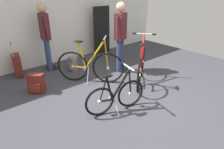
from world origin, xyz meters
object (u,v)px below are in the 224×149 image
at_px(floor_banner_stand, 102,34).
at_px(display_bike_right, 141,66).
at_px(folding_bike_foreground, 116,95).
at_px(backpack_on_floor, 36,84).
at_px(handbag_on_floor, 73,64).
at_px(visitor_browsing, 121,33).
at_px(rolling_suitcase, 17,65).
at_px(display_bike_left, 90,66).
at_px(visitor_near_wall, 45,33).

xyz_separation_m(floor_banner_stand, display_bike_right, (-0.61, -2.20, -0.26)).
height_order(folding_bike_foreground, backpack_on_floor, folding_bike_foreground).
bearing_deg(backpack_on_floor, handbag_on_floor, 25.07).
distance_m(visitor_browsing, backpack_on_floor, 2.25).
bearing_deg(rolling_suitcase, display_bike_right, -47.77).
bearing_deg(backpack_on_floor, visitor_browsing, -6.99).
relative_size(floor_banner_stand, visitor_browsing, 0.87).
xyz_separation_m(backpack_on_floor, handbag_on_floor, (1.17, 0.55, -0.03)).
bearing_deg(handbag_on_floor, backpack_on_floor, -154.93).
height_order(folding_bike_foreground, display_bike_right, display_bike_right).
xyz_separation_m(folding_bike_foreground, display_bike_right, (1.17, 0.47, 0.09)).
height_order(floor_banner_stand, folding_bike_foreground, floor_banner_stand).
xyz_separation_m(display_bike_left, visitor_near_wall, (-0.40, 1.29, 0.57)).
distance_m(visitor_browsing, handbag_on_floor, 1.47).
bearing_deg(display_bike_right, handbag_on_floor, 116.31).
distance_m(floor_banner_stand, folding_bike_foreground, 3.23).
xyz_separation_m(floor_banner_stand, rolling_suitcase, (-2.60, -0.00, -0.37)).
bearing_deg(floor_banner_stand, display_bike_right, -105.56).
bearing_deg(handbag_on_floor, visitor_browsing, -41.07).
bearing_deg(display_bike_left, rolling_suitcase, 129.22).
bearing_deg(backpack_on_floor, display_bike_right, -28.57).
relative_size(display_bike_left, visitor_near_wall, 0.69).
height_order(floor_banner_stand, display_bike_right, floor_banner_stand).
distance_m(rolling_suitcase, backpack_on_floor, 1.12).
bearing_deg(display_bike_right, visitor_browsing, 81.55).
relative_size(visitor_near_wall, visitor_browsing, 0.99).
distance_m(visitor_near_wall, handbag_on_floor, 1.01).
bearing_deg(backpack_on_floor, folding_bike_foreground, -62.64).
distance_m(display_bike_left, display_bike_right, 1.14).
relative_size(floor_banner_stand, visitor_near_wall, 0.88).
xyz_separation_m(folding_bike_foreground, visitor_browsing, (1.30, 1.29, 0.67)).
xyz_separation_m(display_bike_right, visitor_near_wall, (-1.24, 2.07, 0.57)).
relative_size(rolling_suitcase, handbag_on_floor, 2.38).
distance_m(floor_banner_stand, visitor_near_wall, 1.88).
height_order(folding_bike_foreground, visitor_near_wall, visitor_near_wall).
bearing_deg(visitor_browsing, visitor_near_wall, 137.28).
bearing_deg(floor_banner_stand, display_bike_left, -135.63).
bearing_deg(handbag_on_floor, floor_banner_stand, 22.10).
bearing_deg(handbag_on_floor, rolling_suitcase, 154.31).
xyz_separation_m(folding_bike_foreground, visitor_near_wall, (-0.06, 2.54, 0.65)).
bearing_deg(rolling_suitcase, folding_bike_foreground, -72.92).
relative_size(display_bike_left, handbag_on_floor, 3.31).
bearing_deg(visitor_browsing, folding_bike_foreground, -135.17).
relative_size(display_bike_right, visitor_near_wall, 0.75).
xyz_separation_m(floor_banner_stand, display_bike_left, (-1.45, -1.42, -0.26)).
bearing_deg(backpack_on_floor, display_bike_left, -14.58).
height_order(display_bike_right, visitor_browsing, visitor_browsing).
distance_m(floor_banner_stand, visitor_browsing, 1.50).
relative_size(backpack_on_floor, handbag_on_floor, 1.18).
bearing_deg(visitor_browsing, display_bike_left, -177.69).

